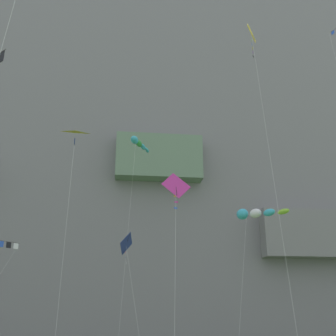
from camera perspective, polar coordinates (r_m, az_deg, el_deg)
cliff_face at (r=78.29m, az=-2.02°, el=1.33°), size 180.00×23.88×63.13m
kite_diamond_far_right at (r=32.03m, az=11.57°, el=16.19°), size 1.63×6.72×24.13m
kite_diamond_mid_right at (r=29.71m, az=-5.66°, el=-10.71°), size 1.82×2.83×9.19m
kite_windsock_high_right at (r=41.35m, az=-4.06°, el=3.36°), size 2.76×6.29×20.22m
kite_delta_high_center at (r=26.99m, az=-12.69°, el=3.48°), size 1.56×3.55×14.39m
kite_diamond_low_left at (r=25.49m, az=1.09°, el=-3.07°), size 1.80×5.21×12.03m
kite_windsock_front_field at (r=35.36m, az=11.72°, el=-6.11°), size 5.12×4.06×12.17m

